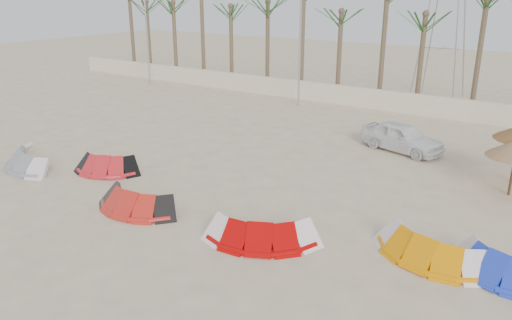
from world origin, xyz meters
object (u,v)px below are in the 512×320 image
Objects in this scene: kite_red_left at (112,163)px; kite_red_right at (267,227)px; kite_blue at (502,261)px; kite_red_mid at (142,198)px; car at (402,137)px; kite_orange at (433,244)px; kite_grey at (35,157)px.

kite_red_right is at bearing -8.93° from kite_red_left.
kite_blue is (6.51, 1.95, -0.00)m from kite_red_right.
kite_red_mid and kite_red_right have the same top height.
kite_red_right is (8.91, -1.40, 0.01)m from kite_red_left.
car is (5.52, 11.87, 0.28)m from kite_red_mid.
kite_blue is at bearing 2.60° from kite_orange.
kite_red_left is 9.02m from kite_red_right.
car is (0.53, 11.29, 0.28)m from kite_red_right.
kite_red_mid is at bearing -167.61° from kite_blue.
kite_grey is 18.95m from kite_blue.
kite_red_left is 0.97× the size of kite_red_mid.
kite_blue is at bearing 16.69° from kite_red_right.
kite_blue is (11.50, 2.53, -0.00)m from kite_red_mid.
kite_red_left is 13.67m from car.
kite_red_mid is 9.94m from kite_orange.
kite_orange is 10.29m from car.
car is at bearing 122.65° from kite_blue.
car is at bearing 41.34° from kite_grey.
kite_orange is (4.65, 1.87, -0.00)m from kite_red_right.
kite_grey and kite_red_left have the same top height.
kite_red_mid is at bearing 170.32° from car.
kite_grey and kite_blue have the same top height.
kite_red_left is (3.43, 1.42, -0.01)m from kite_grey.
car is (-4.12, 9.43, 0.28)m from kite_orange.
kite_blue is at bearing 5.98° from kite_grey.
kite_grey is at bearing -179.90° from kite_red_right.
kite_red_mid is at bearing -173.43° from kite_red_right.
kite_red_mid is at bearing -26.76° from kite_red_left.
car is at bearing 87.33° from kite_red_right.
kite_red_left is 0.87× the size of kite_orange.
car is at bearing 65.06° from kite_red_mid.
kite_grey is 0.95× the size of car.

